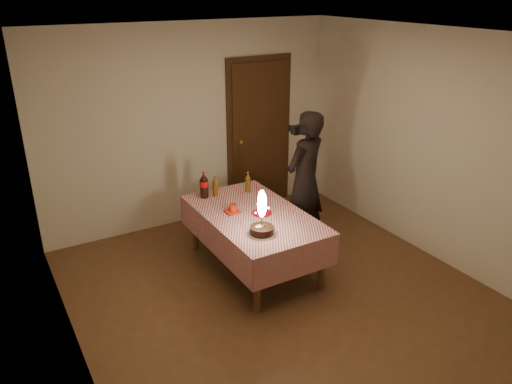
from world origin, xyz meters
TOP-DOWN VIEW (x-y plane):
  - ground at (0.00, 0.00)m, footprint 4.00×4.50m
  - room_shell at (0.03, 0.08)m, footprint 4.04×4.54m
  - dining_table at (0.03, 0.70)m, footprint 1.02×1.72m
  - birthday_cake at (-0.14, 0.24)m, footprint 0.30×0.30m
  - red_plate at (0.11, 0.65)m, footprint 0.22×0.22m
  - red_cup at (-0.16, 0.83)m, footprint 0.08×0.08m
  - clear_cup at (0.17, 0.80)m, footprint 0.07×0.07m
  - napkin_stack at (-0.17, 0.83)m, footprint 0.15×0.15m
  - cola_bottle at (-0.25, 1.38)m, footprint 0.10×0.10m
  - amber_bottle_left at (-0.12, 1.35)m, footprint 0.06×0.06m
  - amber_bottle_right at (0.28, 1.26)m, footprint 0.06×0.06m
  - photographer at (0.85, 0.90)m, footprint 0.71×0.59m

SIDE VIEW (x-z plane):
  - ground at x=0.00m, z-range -0.01..0.01m
  - dining_table at x=0.03m, z-range 0.25..0.92m
  - red_plate at x=0.11m, z-range 0.68..0.69m
  - napkin_stack at x=-0.17m, z-range 0.68..0.70m
  - clear_cup at x=0.17m, z-range 0.68..0.77m
  - red_cup at x=-0.16m, z-range 0.68..0.78m
  - amber_bottle_left at x=-0.12m, z-range 0.67..0.92m
  - amber_bottle_right at x=0.28m, z-range 0.67..0.92m
  - birthday_cake at x=-0.14m, z-range 0.58..1.05m
  - cola_bottle at x=-0.25m, z-range 0.67..0.99m
  - photographer at x=0.85m, z-range 0.00..1.68m
  - room_shell at x=0.03m, z-range 0.34..2.96m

